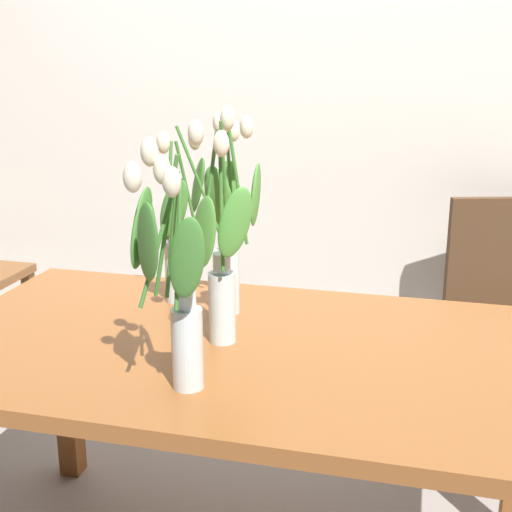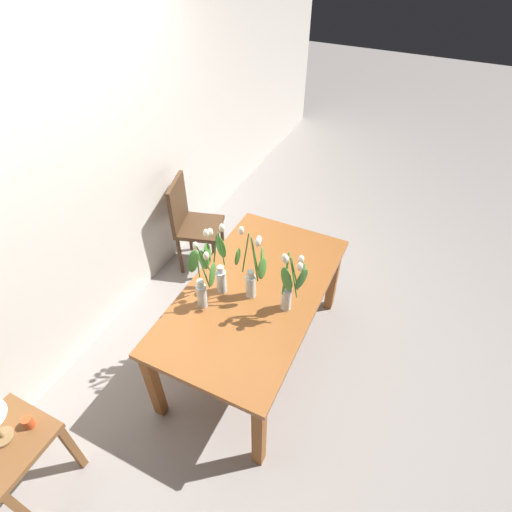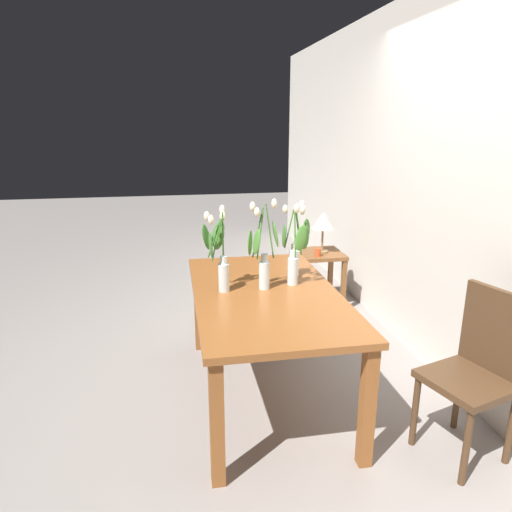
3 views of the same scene
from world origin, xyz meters
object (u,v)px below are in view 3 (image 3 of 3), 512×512
Objects in this scene: side_table at (319,264)px; table_lamp at (323,222)px; tulip_vase_0 at (219,255)px; dining_chair at (479,365)px; pillar_candle at (318,252)px; tulip_vase_1 at (295,248)px; dining_table at (266,305)px; tulip_vase_2 at (263,257)px; tulip_vase_3 at (296,257)px.

table_lamp is (0.01, 0.02, 0.42)m from side_table.
dining_chair is at bearing 58.27° from tulip_vase_0.
pillar_candle is (0.13, -0.06, 0.16)m from side_table.
side_table is at bearing 155.05° from pillar_candle.
tulip_vase_1 is at bearing -25.32° from pillar_candle.
dining_table reaches higher than pillar_candle.
tulip_vase_2 is (0.02, 0.27, -0.02)m from tulip_vase_0.
table_lamp is (-1.36, 0.63, -0.07)m from tulip_vase_3.
tulip_vase_0 is at bearing -121.73° from dining_chair.
dining_chair is at bearing 4.82° from side_table.
tulip_vase_2 reaches higher than pillar_candle.
side_table is at bearing -123.36° from table_lamp.
table_lamp reaches higher than dining_table.
tulip_vase_1 is 1.01× the size of tulip_vase_3.
tulip_vase_2 is at bearing -168.56° from dining_table.
tulip_vase_1 is at bearing 133.57° from dining_table.
tulip_vase_0 is 0.27m from tulip_vase_2.
tulip_vase_1 is 1.38× the size of table_lamp.
dining_chair is at bearing 4.32° from table_lamp.
table_lamp is at bearing 149.60° from dining_table.
tulip_vase_3 is 1.58m from side_table.
side_table is at bearing 141.33° from tulip_vase_0.
dining_chair is (0.82, 0.80, -0.40)m from tulip_vase_3.
tulip_vase_1 is 0.95× the size of tulip_vase_2.
dining_table is 0.46m from tulip_vase_1.
table_lamp is at bearing 154.95° from tulip_vase_3.
dining_table is 2.91× the size of tulip_vase_1.
tulip_vase_0 is 0.93× the size of tulip_vase_2.
tulip_vase_0 is at bearing -87.83° from tulip_vase_3.
tulip_vase_2 is at bearing -31.61° from table_lamp.
dining_chair is 2.34× the size of table_lamp.
tulip_vase_1 is at bearing -26.29° from table_lamp.
pillar_candle is (-2.06, -0.24, 0.06)m from dining_chair.
dining_table is at bearing -125.83° from dining_chair.
side_table is 0.21m from pillar_candle.
dining_table is 4.02× the size of table_lamp.
pillar_candle is at bearing 155.93° from tulip_vase_3.
dining_table is 0.36m from tulip_vase_3.
tulip_vase_1 is at bearing 165.65° from tulip_vase_3.
side_table is 7.33× the size of pillar_candle.
tulip_vase_0 is 0.98× the size of tulip_vase_1.
dining_chair is (0.78, 1.02, -0.43)m from tulip_vase_2.
side_table is (-1.39, 1.11, -0.54)m from tulip_vase_0.
tulip_vase_0 is at bearing -38.67° from side_table.
pillar_candle is (-1.33, 0.77, -0.06)m from dining_table.
tulip_vase_2 is at bearing -80.35° from tulip_vase_3.
pillar_candle is at bearing 148.68° from tulip_vase_2.
pillar_candle is (-1.26, 1.05, -0.38)m from tulip_vase_0.
tulip_vase_1 is 1.35m from table_lamp.
dining_table is 0.44m from tulip_vase_0.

